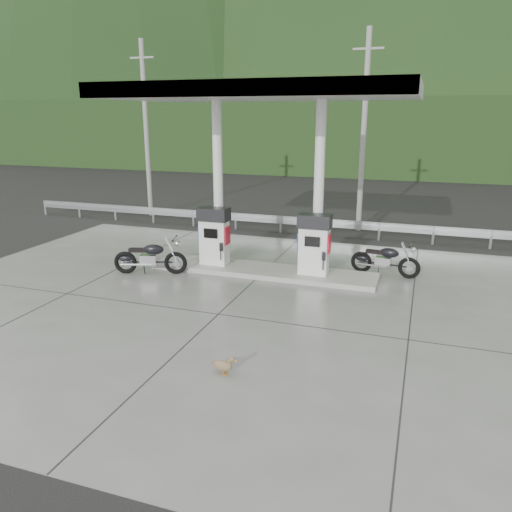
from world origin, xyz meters
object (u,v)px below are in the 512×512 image
(gas_pump_right, at_px, (314,244))
(duck, at_px, (223,366))
(motorcycle_left, at_px, (150,258))
(motorcycle_right, at_px, (385,260))
(gas_pump_left, at_px, (214,236))

(gas_pump_right, relative_size, duck, 3.87)
(gas_pump_right, xyz_separation_m, motorcycle_left, (-4.85, -1.15, -0.55))
(motorcycle_right, bearing_deg, gas_pump_right, -145.39)
(motorcycle_left, bearing_deg, gas_pump_right, -3.62)
(motorcycle_right, bearing_deg, motorcycle_left, -154.96)
(motorcycle_right, distance_m, duck, 7.58)
(gas_pump_left, relative_size, duck, 3.87)
(motorcycle_left, relative_size, motorcycle_right, 1.07)
(gas_pump_left, height_order, motorcycle_left, gas_pump_left)
(motorcycle_left, height_order, motorcycle_right, motorcycle_left)
(gas_pump_right, xyz_separation_m, duck, (-0.37, -6.17, -0.88))
(gas_pump_left, distance_m, motorcycle_right, 5.32)
(motorcycle_right, height_order, duck, motorcycle_right)
(motorcycle_left, xyz_separation_m, motorcycle_right, (6.84, 2.17, -0.03))
(motorcycle_right, relative_size, duck, 4.22)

